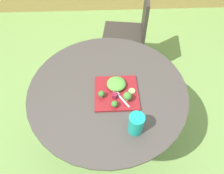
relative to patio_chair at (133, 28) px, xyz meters
The scene contains 12 objects.
ground_plane 1.13m from the patio_chair, 106.62° to the right, with size 12.00×12.00×0.00m, color #70994C.
patio_table 1.00m from the patio_chair, 106.62° to the right, with size 1.06×1.06×0.75m.
patio_chair is the anchor object (origin of this frame).
salad_plate 1.05m from the patio_chair, 102.93° to the right, with size 0.28×0.28×0.01m, color maroon.
drinking_glass 1.30m from the patio_chair, 96.22° to the right, with size 0.09×0.09×0.13m.
fork 1.09m from the patio_chair, 101.35° to the right, with size 0.10×0.14×0.00m.
lettuce_mound 1.01m from the patio_chair, 103.50° to the right, with size 0.13×0.12×0.04m, color #519338.
broccoli_floret_0 1.17m from the patio_chair, 102.58° to the right, with size 0.04×0.04×0.05m.
broccoli_floret_1 1.12m from the patio_chair, 107.47° to the right, with size 0.04×0.04×0.05m.
broccoli_floret_2 1.12m from the patio_chair, 98.88° to the right, with size 0.05×0.05×0.07m.
cucumber_slice_0 1.04m from the patio_chair, 97.42° to the right, with size 0.04×0.04×0.01m, color #8EB766.
beet_chunk_0 1.10m from the patio_chair, 103.10° to the right, with size 0.03×0.03×0.03m, color maroon.
Camera 1 is at (-0.01, -0.85, 1.84)m, focal length 33.40 mm.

